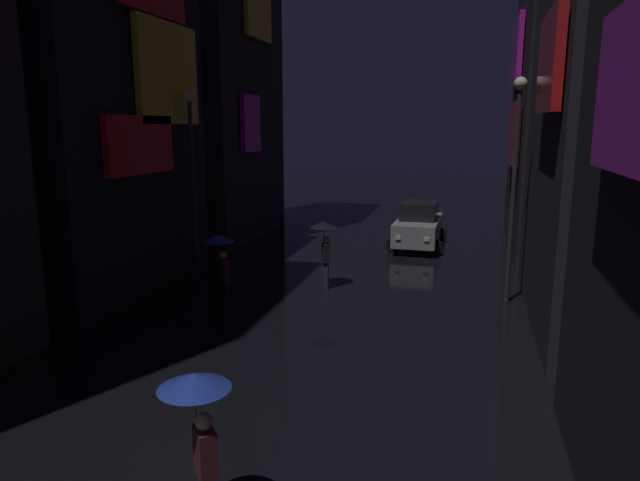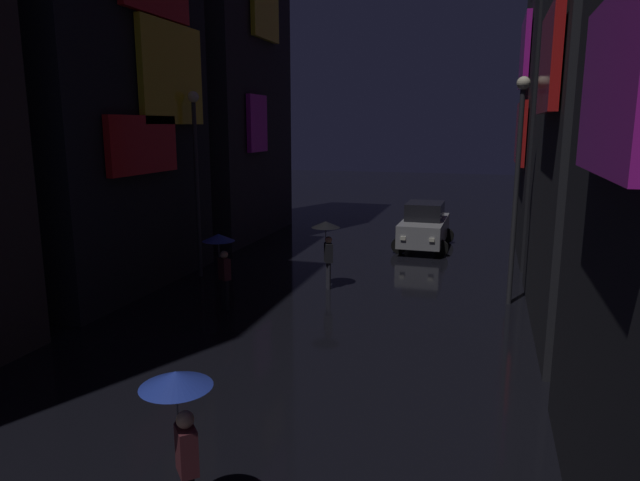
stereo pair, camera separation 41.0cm
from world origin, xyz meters
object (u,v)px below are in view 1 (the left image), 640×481
Objects in this scene: pedestrian_foreground_right_blue at (198,409)px; pedestrian_far_right_blue at (220,251)px; streetlamp_left_far at (192,165)px; pedestrian_foreground_left_black at (324,236)px; streetlamp_right_far at (515,168)px; car_distant at (418,226)px.

pedestrian_foreground_right_blue is 1.00× the size of pedestrian_far_right_blue.
pedestrian_foreground_left_black is at bearing -1.60° from streetlamp_left_far.
streetlamp_right_far is at bearing 19.35° from pedestrian_far_right_blue.
pedestrian_foreground_left_black is 4.97m from streetlamp_left_far.
pedestrian_far_right_blue is 0.51× the size of car_distant.
pedestrian_foreground_right_blue is 11.99m from streetlamp_right_far.
streetlamp_right_far is (10.00, -0.25, 0.11)m from streetlamp_left_far.
pedestrian_foreground_left_black reaches higher than car_distant.
pedestrian_foreground_right_blue is 11.19m from pedestrian_foreground_left_black.
car_distant is at bearing 44.72° from streetlamp_left_far.
pedestrian_foreground_left_black is 0.51× the size of car_distant.
pedestrian_foreground_right_blue is at bearing -111.07° from streetlamp_right_far.
pedestrian_foreground_right_blue is 18.02m from car_distant.
pedestrian_foreground_right_blue reaches higher than car_distant.
pedestrian_far_right_blue is 3.62m from pedestrian_foreground_left_black.
streetlamp_left_far is (-4.50, 0.13, 2.11)m from pedestrian_foreground_left_black.
streetlamp_left_far is (-5.76, 11.25, 2.11)m from pedestrian_foreground_right_blue.
car_distant is at bearing 64.92° from pedestrian_far_right_blue.
pedestrian_foreground_right_blue and pedestrian_foreground_left_black have the same top height.
pedestrian_foreground_left_black is at bearing 96.49° from pedestrian_foreground_right_blue.
streetlamp_left_far is at bearing 127.25° from pedestrian_far_right_blue.
pedestrian_foreground_right_blue is at bearing -62.86° from streetlamp_left_far.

